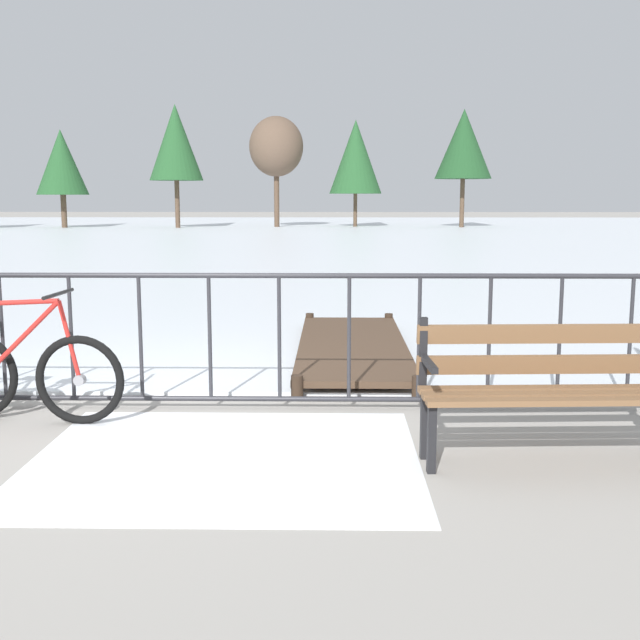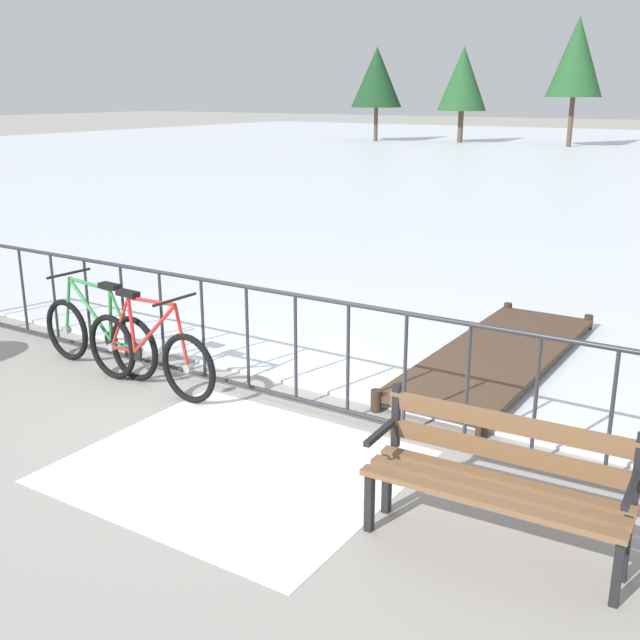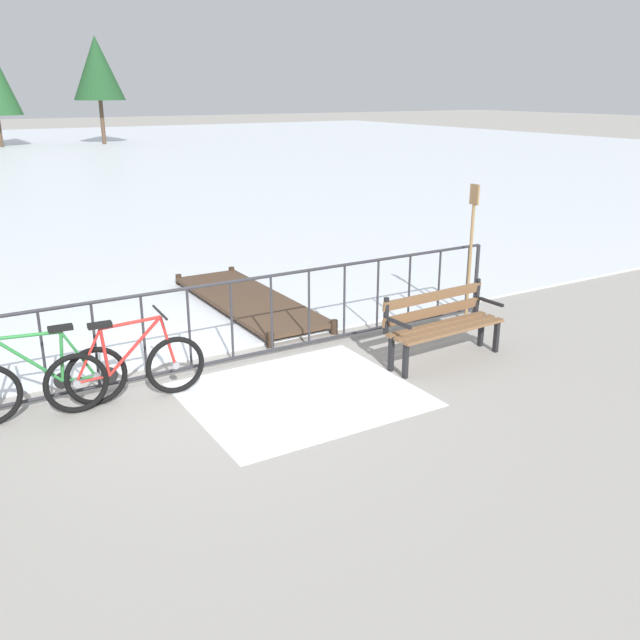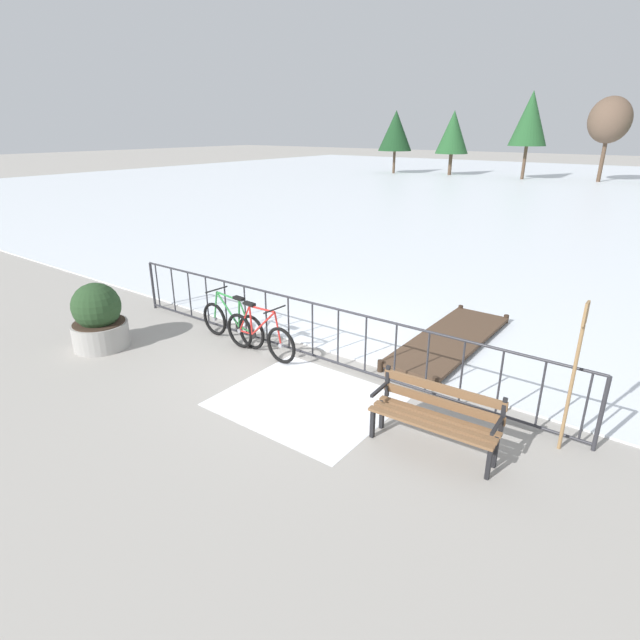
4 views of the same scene
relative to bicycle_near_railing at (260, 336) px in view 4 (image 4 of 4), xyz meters
name	(u,v)px [view 4 (image 4 of 4)]	position (x,y,z in m)	size (l,w,h in m)	color
ground_plane	(313,359)	(0.87, 0.42, -0.37)	(160.00, 160.00, 0.00)	#9E9991
frozen_pond	(601,195)	(0.87, 28.82, -0.35)	(80.00, 56.00, 0.03)	silver
snow_patch	(307,400)	(1.69, -0.78, -0.36)	(2.45, 2.13, 0.01)	white
railing_fence	(312,330)	(0.87, 0.42, 0.19)	(9.06, 0.06, 1.07)	#2D2D33
bicycle_near_railing	(260,336)	(0.00, 0.00, 0.00)	(1.71, 0.52, 0.97)	black
bicycle_second	(233,323)	(-0.82, 0.13, 0.00)	(1.71, 0.52, 0.97)	black
park_bench	(436,413)	(3.71, -0.74, 0.14)	(1.62, 0.56, 0.89)	brown
planter_with_shrub	(98,319)	(-2.61, -1.50, 0.19)	(1.00, 1.00, 1.23)	#9E9B96
oar_upright	(575,368)	(5.01, 0.20, 0.77)	(0.04, 0.16, 1.98)	#937047
wooden_dock	(450,339)	(2.57, 2.44, -0.25)	(1.10, 3.55, 0.20)	#4C3828
tree_far_west	(610,120)	(-0.70, 37.23, 3.90)	(2.89, 2.89, 5.88)	brown
tree_west_mid	(530,119)	(-5.81, 35.86, 4.04)	(2.77, 2.77, 6.36)	brown
tree_centre	(453,132)	(-11.85, 35.97, 3.04)	(2.68, 2.68, 5.11)	brown
tree_far_east	(396,131)	(-16.46, 34.66, 3.15)	(2.86, 2.86, 5.15)	brown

